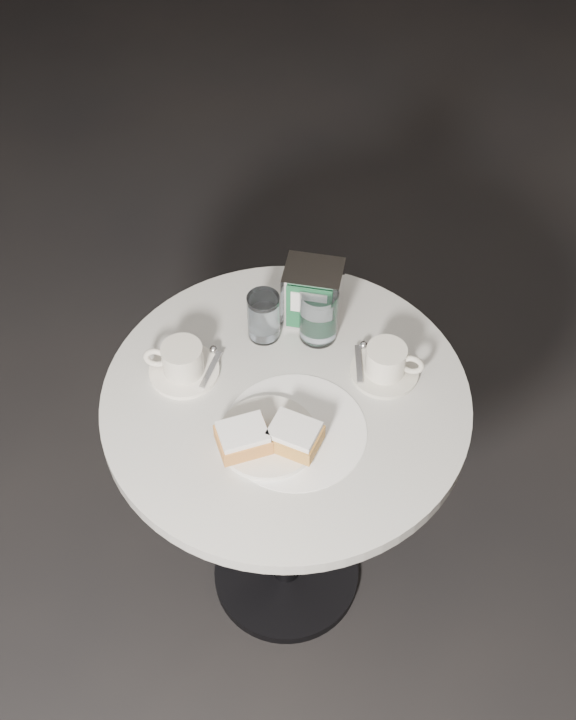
# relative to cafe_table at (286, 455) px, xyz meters

# --- Properties ---
(ground) EXTENTS (7.00, 7.00, 0.00)m
(ground) POSITION_rel_cafe_table_xyz_m (0.00, 0.00, -0.55)
(ground) COLOR black
(ground) RESTS_ON ground
(cafe_table) EXTENTS (0.70, 0.70, 0.74)m
(cafe_table) POSITION_rel_cafe_table_xyz_m (0.00, 0.00, 0.00)
(cafe_table) COLOR black
(cafe_table) RESTS_ON ground
(sugar_spill) EXTENTS (0.33, 0.33, 0.00)m
(sugar_spill) POSITION_rel_cafe_table_xyz_m (0.03, -0.07, 0.20)
(sugar_spill) COLOR white
(sugar_spill) RESTS_ON cafe_table
(beignet_plate) EXTENTS (0.22, 0.22, 0.06)m
(beignet_plate) POSITION_rel_cafe_table_xyz_m (-0.01, -0.11, 0.22)
(beignet_plate) COLOR silver
(beignet_plate) RESTS_ON cafe_table
(coffee_cup_left) EXTENTS (0.15, 0.15, 0.07)m
(coffee_cup_left) POSITION_rel_cafe_table_xyz_m (-0.20, 0.02, 0.23)
(coffee_cup_left) COLOR white
(coffee_cup_left) RESTS_ON cafe_table
(coffee_cup_right) EXTENTS (0.14, 0.14, 0.07)m
(coffee_cup_right) POSITION_rel_cafe_table_xyz_m (0.18, 0.10, 0.23)
(coffee_cup_right) COLOR beige
(coffee_cup_right) RESTS_ON cafe_table
(water_glass_left) EXTENTS (0.08, 0.08, 0.10)m
(water_glass_left) POSITION_rel_cafe_table_xyz_m (-0.07, 0.15, 0.25)
(water_glass_left) COLOR white
(water_glass_left) RESTS_ON cafe_table
(water_glass_right) EXTENTS (0.09, 0.09, 0.12)m
(water_glass_right) POSITION_rel_cafe_table_xyz_m (0.03, 0.16, 0.26)
(water_glass_right) COLOR white
(water_glass_right) RESTS_ON cafe_table
(napkin_dispenser) EXTENTS (0.11, 0.10, 0.13)m
(napkin_dispenser) POSITION_rel_cafe_table_xyz_m (0.01, 0.21, 0.26)
(napkin_dispenser) COLOR silver
(napkin_dispenser) RESTS_ON cafe_table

